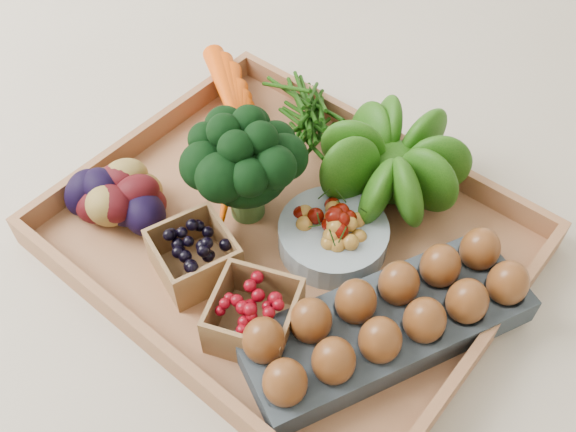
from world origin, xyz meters
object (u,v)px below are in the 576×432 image
Objects in this scene: tray at (288,241)px; egg_carton at (386,326)px; cherry_bowl at (333,236)px; broccoli at (246,182)px.

tray is 0.18m from egg_carton.
cherry_bowl is 0.42× the size of egg_carton.
broccoli is at bearing 179.77° from tray.
egg_carton reaches higher than tray.
cherry_bowl is (0.05, 0.03, 0.03)m from tray.
egg_carton is at bearing -8.64° from broccoli.
cherry_bowl is at bearing 177.34° from egg_carton.
tray is 3.68× the size of broccoli.
cherry_bowl is 0.14m from egg_carton.
tray is at bearing -167.10° from egg_carton.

